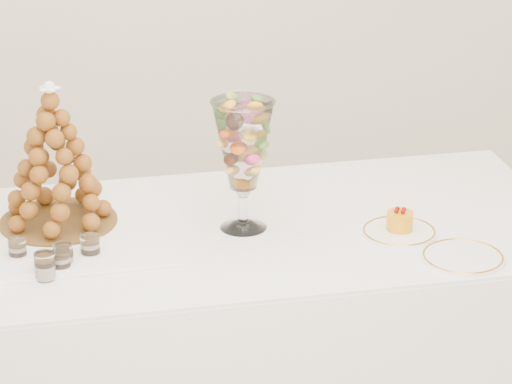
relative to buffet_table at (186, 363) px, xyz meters
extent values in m
cube|color=white|center=(0.00, 0.00, -0.01)|extent=(2.21, 0.93, 0.82)
cube|color=white|center=(0.00, 0.00, 0.41)|extent=(2.20, 0.93, 0.01)
cube|color=white|center=(-0.36, 0.02, 0.43)|extent=(0.66, 0.51, 0.02)
cylinder|color=white|center=(0.17, 0.01, 0.43)|extent=(0.13, 0.13, 0.02)
cylinder|color=white|center=(0.17, 0.01, 0.48)|extent=(0.03, 0.03, 0.09)
sphere|color=white|center=(0.17, 0.01, 0.53)|extent=(0.04, 0.04, 0.04)
cylinder|color=white|center=(0.59, -0.11, 0.42)|extent=(0.21, 0.21, 0.01)
cylinder|color=white|center=(0.71, -0.30, 0.42)|extent=(0.22, 0.22, 0.01)
cylinder|color=white|center=(-0.45, -0.10, 0.45)|extent=(0.06, 0.06, 0.06)
cylinder|color=white|center=(-0.33, -0.17, 0.45)|extent=(0.06, 0.06, 0.07)
cylinder|color=white|center=(-0.26, -0.12, 0.45)|extent=(0.06, 0.06, 0.07)
cylinder|color=white|center=(-0.38, -0.21, 0.45)|extent=(0.07, 0.07, 0.07)
cylinder|color=white|center=(-0.34, -0.19, 0.45)|extent=(0.05, 0.05, 0.07)
cylinder|color=brown|center=(-0.34, 0.09, 0.44)|extent=(0.33, 0.33, 0.01)
cone|color=brown|center=(-0.34, 0.09, 0.64)|extent=(0.32, 0.32, 0.39)
sphere|color=white|center=(-0.34, 0.09, 0.83)|extent=(0.04, 0.04, 0.04)
cylinder|color=orange|center=(0.60, -0.10, 0.45)|extent=(0.07, 0.07, 0.05)
sphere|color=#800405|center=(0.61, -0.10, 0.48)|extent=(0.01, 0.01, 0.01)
sphere|color=#800405|center=(0.59, -0.09, 0.48)|extent=(0.01, 0.01, 0.01)
sphere|color=#800405|center=(0.58, -0.11, 0.48)|extent=(0.01, 0.01, 0.01)
sphere|color=#800405|center=(0.60, -0.12, 0.48)|extent=(0.01, 0.01, 0.01)
camera|label=1|loc=(-0.35, -3.04, 1.82)|focal=85.00mm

